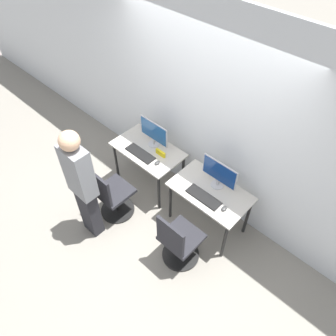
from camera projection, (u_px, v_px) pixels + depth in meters
ground_plane at (162, 214)px, 4.70m from camera, size 20.00×20.00×0.00m
wall_back at (202, 113)px, 4.04m from camera, size 12.00×0.05×2.80m
desk_left at (148, 154)px, 4.65m from camera, size 1.00×0.60×0.72m
monitor_left at (154, 133)px, 4.49m from camera, size 0.49×0.16×0.39m
keyboard_left at (140, 153)px, 4.51m from camera, size 0.46×0.16×0.02m
mouse_left at (157, 163)px, 4.37m from camera, size 0.06×0.09×0.03m
office_chair_left at (112, 196)px, 4.44m from camera, size 0.48×0.48×0.90m
person_left at (82, 183)px, 3.83m from camera, size 0.36×0.23×1.74m
desk_right at (210, 196)px, 4.13m from camera, size 1.00×0.60×0.72m
monitor_right at (219, 173)px, 3.97m from camera, size 0.49×0.16×0.39m
keyboard_right at (204, 197)px, 3.98m from camera, size 0.46×0.16×0.02m
mouse_right at (224, 208)px, 3.86m from camera, size 0.06×0.09×0.03m
office_chair_right at (178, 243)px, 3.96m from camera, size 0.48×0.48×0.90m
placard_left at (161, 153)px, 4.47m from camera, size 0.16×0.03×0.08m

